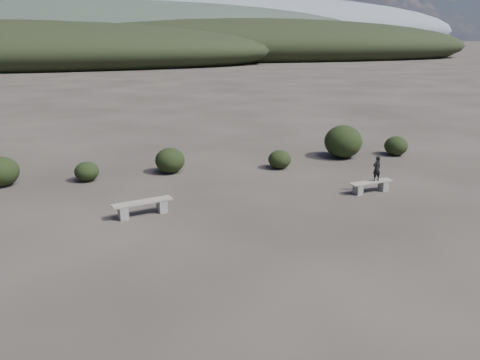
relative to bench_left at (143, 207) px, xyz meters
name	(u,v)px	position (x,y,z in m)	size (l,w,h in m)	color
ground	(302,255)	(3.82, -4.05, -0.29)	(1200.00, 1200.00, 0.00)	#2F2925
bench_left	(143,207)	(0.00, 0.00, 0.00)	(1.97, 0.84, 0.48)	gray
bench_right	(371,186)	(8.27, 0.12, -0.03)	(1.75, 0.58, 0.43)	gray
seated_person	(377,169)	(8.47, 0.15, 0.60)	(0.34, 0.22, 0.93)	black
shrub_a	(87,171)	(-1.86, 4.45, 0.10)	(0.95, 0.95, 0.78)	black
shrub_b	(170,160)	(1.49, 4.76, 0.24)	(1.24, 1.24, 1.06)	black
shrub_c	(280,159)	(6.18, 4.15, 0.11)	(1.00, 1.00, 0.80)	black
shrub_d	(343,142)	(9.73, 5.17, 0.48)	(1.76, 1.76, 1.54)	black
shrub_e	(396,146)	(12.43, 4.90, 0.17)	(1.11, 1.11, 0.93)	black
shrub_f	(1,172)	(-4.99, 4.65, 0.28)	(1.35, 1.35, 1.14)	black
mountain_ridges	(100,29)	(-3.66, 335.02, 10.54)	(500.00, 400.00, 56.00)	black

